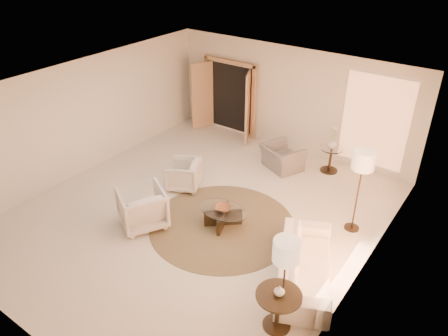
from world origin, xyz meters
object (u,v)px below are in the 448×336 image
Objects in this scene: floor_lamp_far at (286,255)px; sofa at (305,264)px; coffee_table at (223,215)px; end_table at (278,305)px; bowl at (223,208)px; armchair_right at (142,206)px; floor_lamp_near at (363,164)px; end_vase at (279,291)px; side_vase at (332,144)px; side_table at (331,157)px; accent_chair at (282,154)px; armchair_left at (183,173)px.

sofa is at bearing 97.81° from floor_lamp_far.
end_table is at bearing -36.35° from coffee_table.
sofa is 2.12m from bowl.
end_table reaches higher than sofa.
armchair_right is 2.82× the size of bowl.
floor_lamp_near is 3.18m from end_vase.
side_vase is at bearing 75.75° from coffee_table.
end_vase is (0.13, -1.21, 0.42)m from sofa.
coffee_table is at bearing -104.25° from side_table.
side_vase is (-1.34, 5.03, 0.02)m from end_vase.
bowl is (1.38, 0.94, -0.03)m from armchair_right.
end_vase is at bearing 161.98° from sofa.
armchair_right is at bearing 96.86° from accent_chair.
floor_lamp_far reaches higher than armchair_left.
floor_lamp_far reaches higher than bowl.
armchair_left is 4.58m from floor_lamp_far.
floor_lamp_far is (2.43, -4.38, 1.00)m from accent_chair.
sofa is 1.36× the size of floor_lamp_far.
floor_lamp_near reaches higher than armchair_right.
end_vase reaches higher than accent_chair.
end_vase is 0.74× the size of side_vase.
end_vase reaches higher than side_table.
end_vase is at bearing -90.48° from floor_lamp_near.
accent_chair is 0.74× the size of coffee_table.
side_table is at bearing 75.75° from bowl.
side_vase is (2.51, 2.74, 0.39)m from armchair_left.
armchair_right is 1.67m from bowl.
bowl is at bearing -104.25° from side_vase.
bowl is (1.64, -0.66, 0.05)m from armchair_left.
floor_lamp_far is (2.23, -1.55, 1.17)m from coffee_table.
side_table is at bearing -127.29° from accent_chair.
side_table is (2.51, 2.74, 0.02)m from armchair_left.
floor_lamp_far is at bearing 34.28° from armchair_left.
accent_chair reaches higher than end_table.
bowl is (-2.08, 0.42, 0.10)m from sofa.
sofa is 6.93× the size of bowl.
accent_chair is (1.44, 2.17, 0.03)m from armchair_left.
floor_lamp_far is (0.03, 0.07, 0.96)m from end_table.
side_table reaches higher than coffee_table.
side_vase is (-0.00, -0.00, 0.37)m from side_table.
sofa reaches higher than coffee_table.
end_vase reaches higher than bowl.
coffee_table is (1.38, 0.94, -0.22)m from armchair_right.
sofa is 1.76× the size of coffee_table.
armchair_right is at bearing 74.46° from sofa.
end_vase reaches higher than sofa.
armchair_right is 0.72× the size of coffee_table.
floor_lamp_far is (3.87, -2.22, 1.04)m from armchair_left.
sofa is at bearing -11.35° from coffee_table.
coffee_table is at bearing 9.75° from bowl.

